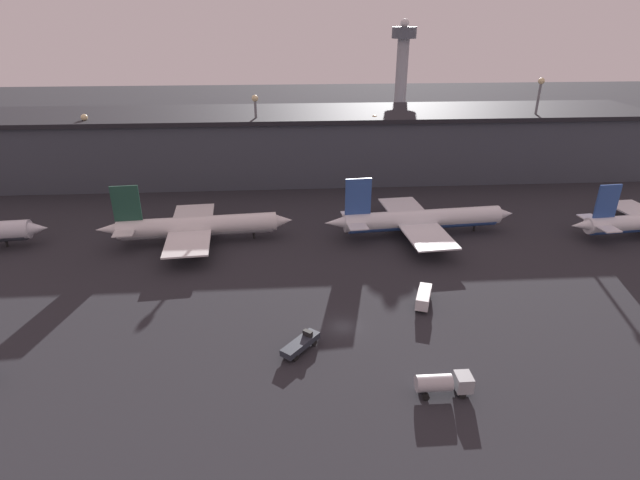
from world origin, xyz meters
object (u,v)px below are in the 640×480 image
object	(u,v)px
airplane_1	(196,227)
service_vehicle_3	(424,297)
control_tower	(402,72)
service_vehicle_2	(301,344)
service_vehicle_0	(443,383)
airplane_2	(421,220)

from	to	relation	value
airplane_1	service_vehicle_3	size ratio (longest dim) A/B	5.56
control_tower	service_vehicle_2	bearing A→B (deg)	-107.77
service_vehicle_0	control_tower	bearing A→B (deg)	80.41
airplane_1	control_tower	xyz separation A→B (m)	(64.63, 95.08, 21.93)
service_vehicle_3	control_tower	distance (m)	128.38
airplane_1	control_tower	world-z (taller)	control_tower
service_vehicle_2	control_tower	size ratio (longest dim) A/B	0.15
airplane_2	control_tower	bearing A→B (deg)	76.16
service_vehicle_0	airplane_2	bearing A→B (deg)	79.13
service_vehicle_2	service_vehicle_3	size ratio (longest dim) A/B	0.89
service_vehicle_2	service_vehicle_3	world-z (taller)	service_vehicle_3
service_vehicle_3	airplane_2	bearing A→B (deg)	7.42
service_vehicle_3	service_vehicle_0	bearing A→B (deg)	-167.61
airplane_2	service_vehicle_2	world-z (taller)	airplane_2
control_tower	service_vehicle_3	bearing A→B (deg)	-100.06
service_vehicle_0	control_tower	xyz separation A→B (m)	(25.16, 145.95, 23.80)
control_tower	airplane_2	bearing A→B (deg)	-99.08
service_vehicle_2	airplane_2	bearing A→B (deg)	5.97
service_vehicle_0	service_vehicle_2	bearing A→B (deg)	150.16
service_vehicle_0	control_tower	world-z (taller)	control_tower
airplane_2	service_vehicle_2	distance (m)	49.68
airplane_2	airplane_1	bearing A→B (deg)	175.77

